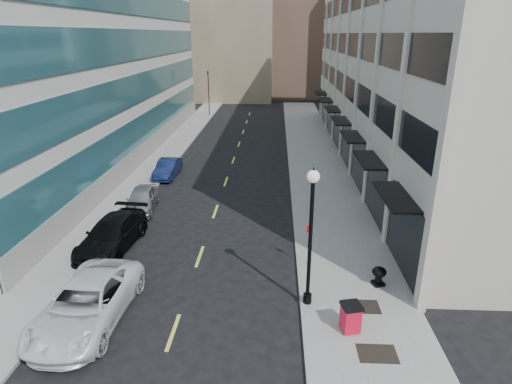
# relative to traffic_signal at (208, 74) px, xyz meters

# --- Properties ---
(ground) EXTENTS (160.00, 160.00, 0.00)m
(ground) POSITION_rel_traffic_signal_xyz_m (5.50, -48.00, -5.72)
(ground) COLOR black
(ground) RESTS_ON ground
(sidewalk_right) EXTENTS (5.00, 80.00, 0.15)m
(sidewalk_right) POSITION_rel_traffic_signal_xyz_m (13.00, -28.00, -5.64)
(sidewalk_right) COLOR gray
(sidewalk_right) RESTS_ON ground
(sidewalk_left) EXTENTS (3.00, 80.00, 0.15)m
(sidewalk_left) POSITION_rel_traffic_signal_xyz_m (-1.00, -28.00, -5.64)
(sidewalk_left) COLOR gray
(sidewalk_left) RESTS_ON ground
(building_right) EXTENTS (15.30, 46.50, 18.25)m
(building_right) POSITION_rel_traffic_signal_xyz_m (22.44, -21.01, 3.28)
(building_right) COLOR #BFB3A2
(building_right) RESTS_ON ground
(building_left) EXTENTS (16.14, 46.00, 20.00)m
(building_left) POSITION_rel_traffic_signal_xyz_m (-10.45, -21.00, 4.27)
(building_left) COLOR beige
(building_left) RESTS_ON ground
(skyline_tan_near) EXTENTS (14.00, 18.00, 28.00)m
(skyline_tan_near) POSITION_rel_traffic_signal_xyz_m (1.50, 20.00, 8.28)
(skyline_tan_near) COLOR #9C8366
(skyline_tan_near) RESTS_ON ground
(skyline_tan_far) EXTENTS (12.00, 14.00, 22.00)m
(skyline_tan_far) POSITION_rel_traffic_signal_xyz_m (-8.50, 30.00, 5.28)
(skyline_tan_far) COLOR #9C8366
(skyline_tan_far) RESTS_ON ground
(skyline_stone) EXTENTS (10.00, 14.00, 20.00)m
(skyline_stone) POSITION_rel_traffic_signal_xyz_m (23.50, 18.00, 4.28)
(skyline_stone) COLOR #BFB3A2
(skyline_stone) RESTS_ON ground
(grate_mid) EXTENTS (1.40, 1.00, 0.01)m
(grate_mid) POSITION_rel_traffic_signal_xyz_m (13.10, -47.00, -5.56)
(grate_mid) COLOR black
(grate_mid) RESTS_ON sidewalk_right
(grate_far) EXTENTS (1.40, 1.00, 0.01)m
(grate_far) POSITION_rel_traffic_signal_xyz_m (13.10, -44.20, -5.56)
(grate_far) COLOR black
(grate_far) RESTS_ON sidewalk_right
(road_centerline) EXTENTS (0.15, 68.20, 0.01)m
(road_centerline) POSITION_rel_traffic_signal_xyz_m (5.50, -31.00, -5.71)
(road_centerline) COLOR #D8CC4C
(road_centerline) RESTS_ON ground
(traffic_signal) EXTENTS (0.66, 0.66, 6.98)m
(traffic_signal) POSITION_rel_traffic_signal_xyz_m (0.00, 0.00, 0.00)
(traffic_signal) COLOR black
(traffic_signal) RESTS_ON ground
(car_white_van) EXTENTS (3.12, 6.31, 1.72)m
(car_white_van) POSITION_rel_traffic_signal_xyz_m (1.99, -45.51, -4.86)
(car_white_van) COLOR white
(car_white_van) RESTS_ON ground
(car_black_pickup) EXTENTS (2.82, 5.80, 1.63)m
(car_black_pickup) POSITION_rel_traffic_signal_xyz_m (0.70, -39.26, -4.90)
(car_black_pickup) COLOR black
(car_black_pickup) RESTS_ON ground
(car_silver_sedan) EXTENTS (2.24, 4.50, 1.48)m
(car_silver_sedan) POSITION_rel_traffic_signal_xyz_m (0.70, -33.95, -4.98)
(car_silver_sedan) COLOR gray
(car_silver_sedan) RESTS_ON ground
(car_blue_sedan) EXTENTS (1.61, 4.27, 1.39)m
(car_blue_sedan) POSITION_rel_traffic_signal_xyz_m (0.70, -27.00, -5.02)
(car_blue_sedan) COLOR #121D45
(car_blue_sedan) RESTS_ON ground
(trash_bin) EXTENTS (0.87, 0.89, 1.17)m
(trash_bin) POSITION_rel_traffic_signal_xyz_m (12.31, -45.75, -4.94)
(trash_bin) COLOR red
(trash_bin) RESTS_ON sidewalk_right
(lamppost) EXTENTS (0.50, 0.50, 6.02)m
(lamppost) POSITION_rel_traffic_signal_xyz_m (10.80, -44.00, -2.03)
(lamppost) COLOR black
(lamppost) RESTS_ON sidewalk_right
(sign_post) EXTENTS (0.27, 0.07, 2.28)m
(sign_post) POSITION_rel_traffic_signal_xyz_m (11.03, -40.80, -4.09)
(sign_post) COLOR slate
(sign_post) RESTS_ON sidewalk_right
(urn_planter) EXTENTS (0.64, 0.64, 0.89)m
(urn_planter) POSITION_rel_traffic_signal_xyz_m (14.10, -42.48, -5.03)
(urn_planter) COLOR black
(urn_planter) RESTS_ON sidewalk_right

